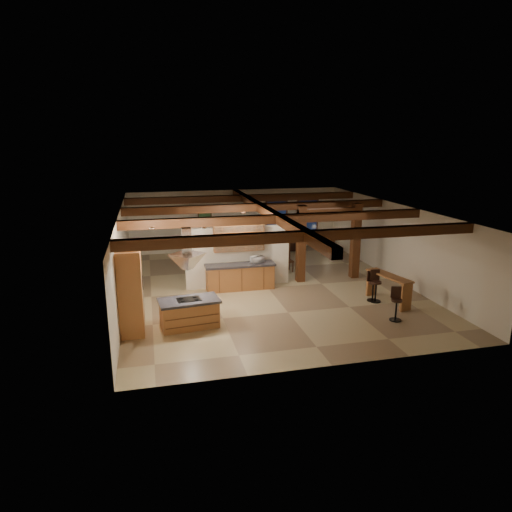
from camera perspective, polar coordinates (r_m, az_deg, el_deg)
The scene contains 23 objects.
ground at distance 16.59m, azimuth 1.49°, elevation -4.00°, with size 12.00×12.00×0.00m, color tan.
room_walls at distance 16.11m, azimuth 1.53°, elevation 2.02°, with size 12.00×12.00×12.00m.
ceiling_beams at distance 15.92m, azimuth 1.55°, elevation 5.46°, with size 10.00×12.00×0.28m.
timber_posts at distance 17.37m, azimuth 9.10°, elevation 2.71°, with size 2.50×0.30×2.90m.
partition_wall at distance 16.52m, azimuth -2.29°, elevation -0.09°, with size 3.80×0.18×2.20m, color silver.
pantry_cabinet at distance 13.25m, azimuth -15.38°, elevation -3.92°, with size 0.67×1.60×2.40m.
back_counter at distance 16.33m, azimuth -2.00°, elevation -2.55°, with size 2.50×0.66×0.94m.
upper_display_cabinet at distance 16.17m, azimuth -2.18°, elevation 2.31°, with size 1.80×0.36×0.95m.
range_hood at distance 12.84m, azimuth -8.55°, elevation -1.41°, with size 1.10×1.10×1.40m.
back_windows at distance 22.53m, azimuth 4.54°, elevation 4.87°, with size 2.70×0.07×1.70m.
framed_art at distance 21.58m, azimuth -6.43°, elevation 4.93°, with size 0.65×0.05×0.85m.
recessed_cans at distance 13.56m, azimuth -6.74°, elevation 4.23°, with size 3.16×2.46×0.03m.
kitchen_island at distance 13.28m, azimuth -8.33°, elevation -7.05°, with size 1.79×1.09×0.85m.
dining_table at distance 18.87m, azimuth 1.19°, elevation -0.73°, with size 1.71×0.95×0.60m, color #3C1C0F.
sofa at distance 22.15m, azimuth 3.16°, elevation 1.65°, with size 2.29×0.89×0.67m, color black.
microwave at distance 16.29m, azimuth 0.14°, elevation -0.43°, with size 0.44×0.30×0.24m, color silver.
bar_counter at distance 15.55m, azimuth 16.24°, elevation -3.39°, with size 0.83×1.86×0.95m.
side_table at distance 22.36m, azimuth 9.00°, elevation 1.49°, with size 0.46×0.46×0.58m, color #401F10.
table_lamp at distance 22.25m, azimuth 9.05°, elevation 2.75°, with size 0.25×0.25×0.30m.
bar_stool_a at distance 14.20m, azimuth 17.12°, elevation -5.73°, with size 0.37×0.38×1.01m.
bar_stool_b at distance 15.65m, azimuth 14.35°, elevation -3.64°, with size 0.36×0.37×1.01m.
bar_stool_c at distance 15.59m, azimuth 14.73°, elevation -3.62°, with size 0.37×0.38×1.06m.
dining_chairs at distance 18.80m, azimuth 1.20°, elevation 0.13°, with size 2.01×2.01×1.16m.
Camera 1 is at (-4.07, -15.19, 5.29)m, focal length 32.00 mm.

